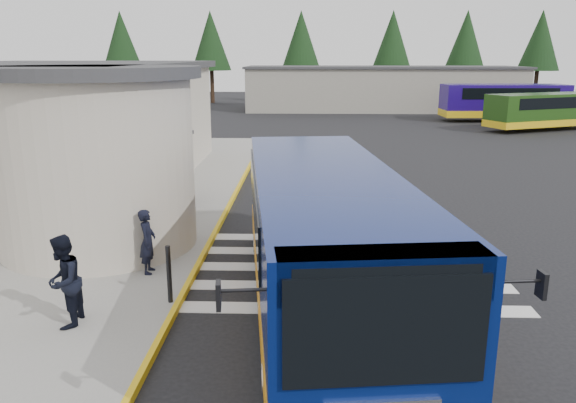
{
  "coord_description": "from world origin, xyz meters",
  "views": [
    {
      "loc": [
        -1.35,
        -14.16,
        5.22
      ],
      "look_at": [
        -1.79,
        -0.5,
        1.65
      ],
      "focal_mm": 35.0,
      "sensor_mm": 36.0,
      "label": 1
    }
  ],
  "objects_px": {
    "far_bus_a": "(504,101)",
    "far_bus_b": "(543,110)",
    "pedestrian_a": "(148,241)",
    "transit_bus": "(325,248)",
    "pedestrian_b": "(63,281)",
    "bollard": "(169,274)"
  },
  "relations": [
    {
      "from": "transit_bus",
      "to": "far_bus_b",
      "type": "relative_size",
      "value": 1.22
    },
    {
      "from": "transit_bus",
      "to": "pedestrian_b",
      "type": "relative_size",
      "value": 6.01
    },
    {
      "from": "pedestrian_a",
      "to": "far_bus_b",
      "type": "bearing_deg",
      "value": -39.41
    },
    {
      "from": "pedestrian_b",
      "to": "far_bus_b",
      "type": "bearing_deg",
      "value": 142.92
    },
    {
      "from": "far_bus_a",
      "to": "pedestrian_b",
      "type": "bearing_deg",
      "value": 148.69
    },
    {
      "from": "pedestrian_a",
      "to": "bollard",
      "type": "relative_size",
      "value": 1.25
    },
    {
      "from": "far_bus_a",
      "to": "far_bus_b",
      "type": "xyz_separation_m",
      "value": [
        0.9,
        -5.71,
        -0.2
      ]
    },
    {
      "from": "pedestrian_a",
      "to": "far_bus_b",
      "type": "xyz_separation_m",
      "value": [
        20.66,
        28.4,
        0.52
      ]
    },
    {
      "from": "pedestrian_a",
      "to": "bollard",
      "type": "height_order",
      "value": "pedestrian_a"
    },
    {
      "from": "transit_bus",
      "to": "bollard",
      "type": "bearing_deg",
      "value": 171.64
    },
    {
      "from": "pedestrian_a",
      "to": "far_bus_a",
      "type": "bearing_deg",
      "value": -33.46
    },
    {
      "from": "transit_bus",
      "to": "pedestrian_b",
      "type": "distance_m",
      "value": 5.1
    },
    {
      "from": "bollard",
      "to": "far_bus_b",
      "type": "bearing_deg",
      "value": 56.67
    },
    {
      "from": "pedestrian_b",
      "to": "bollard",
      "type": "bearing_deg",
      "value": 120.08
    },
    {
      "from": "pedestrian_a",
      "to": "far_bus_b",
      "type": "distance_m",
      "value": 35.13
    },
    {
      "from": "transit_bus",
      "to": "bollard",
      "type": "relative_size",
      "value": 8.68
    },
    {
      "from": "pedestrian_a",
      "to": "pedestrian_b",
      "type": "relative_size",
      "value": 0.87
    },
    {
      "from": "transit_bus",
      "to": "pedestrian_b",
      "type": "xyz_separation_m",
      "value": [
        -4.99,
        -1.0,
        -0.38
      ]
    },
    {
      "from": "pedestrian_b",
      "to": "far_bus_a",
      "type": "distance_m",
      "value": 42.25
    },
    {
      "from": "transit_bus",
      "to": "far_bus_b",
      "type": "bearing_deg",
      "value": 54.85
    },
    {
      "from": "far_bus_a",
      "to": "far_bus_b",
      "type": "relative_size",
      "value": 1.12
    },
    {
      "from": "far_bus_b",
      "to": "pedestrian_a",
      "type": "bearing_deg",
      "value": 120.58
    }
  ]
}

